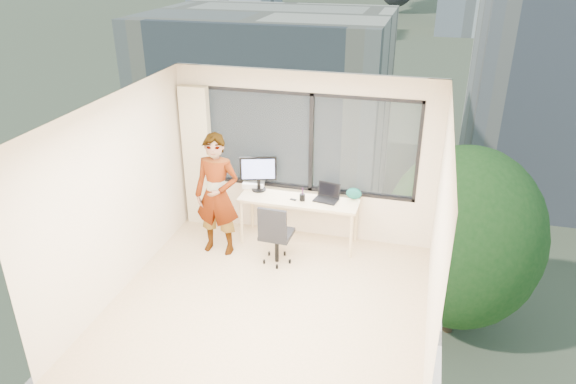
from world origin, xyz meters
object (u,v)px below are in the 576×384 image
(desk, at_px, (299,220))
(person, at_px, (217,195))
(laptop, at_px, (326,194))
(handbag, at_px, (354,193))
(monitor, at_px, (258,173))
(game_console, at_px, (254,183))
(chair, at_px, (277,232))

(desk, distance_m, person, 1.35)
(laptop, bearing_deg, person, -148.69)
(person, bearing_deg, handbag, 22.28)
(monitor, bearing_deg, laptop, -22.00)
(monitor, height_order, handbag, monitor)
(desk, relative_size, handbag, 7.71)
(desk, xyz_separation_m, game_console, (-0.80, 0.25, 0.42))
(person, height_order, game_console, person)
(desk, xyz_separation_m, laptop, (0.41, 0.02, 0.49))
(chair, xyz_separation_m, monitor, (-0.51, 0.76, 0.55))
(game_console, bearing_deg, monitor, -55.81)
(chair, height_order, game_console, chair)
(desk, relative_size, laptop, 4.90)
(chair, distance_m, handbag, 1.33)
(laptop, bearing_deg, chair, -120.72)
(chair, xyz_separation_m, handbag, (0.97, 0.83, 0.36))
(handbag, bearing_deg, desk, -150.52)
(monitor, height_order, game_console, monitor)
(person, bearing_deg, laptop, 21.97)
(chair, bearing_deg, monitor, 125.55)
(game_console, xyz_separation_m, laptop, (1.21, -0.23, 0.07))
(desk, bearing_deg, person, -152.80)
(person, xyz_separation_m, handbag, (1.90, 0.75, -0.09))
(laptop, distance_m, handbag, 0.43)
(desk, distance_m, game_console, 0.93)
(chair, height_order, handbag, chair)
(person, relative_size, monitor, 3.29)
(monitor, height_order, laptop, monitor)
(monitor, relative_size, handbag, 2.41)
(chair, xyz_separation_m, game_console, (-0.63, 0.90, 0.31))
(chair, distance_m, monitor, 1.07)
(desk, xyz_separation_m, person, (-1.10, -0.56, 0.55))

